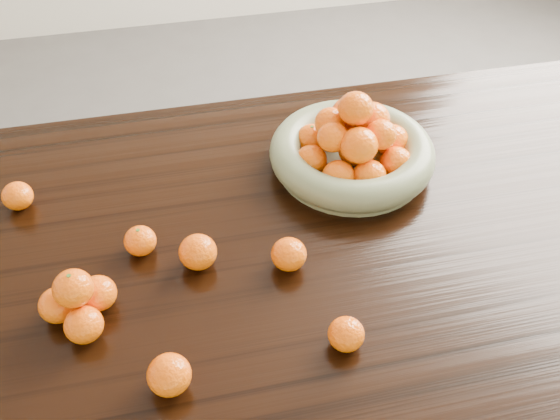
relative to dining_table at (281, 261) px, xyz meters
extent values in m
plane|color=#4C4A48|center=(0.00, 0.00, -0.66)|extent=(5.00, 5.00, 0.00)
cube|color=black|center=(0.00, 0.00, 0.07)|extent=(2.00, 1.00, 0.04)
cube|color=black|center=(0.93, 0.43, -0.31)|extent=(0.08, 0.08, 0.71)
cylinder|color=#6B7253|center=(0.20, 0.17, 0.10)|extent=(0.33, 0.33, 0.02)
torus|color=#6B7253|center=(0.20, 0.17, 0.13)|extent=(0.37, 0.37, 0.07)
ellipsoid|color=orange|center=(0.30, 0.18, 0.14)|extent=(0.08, 0.08, 0.07)
ellipsoid|color=orange|center=(0.26, 0.25, 0.14)|extent=(0.07, 0.07, 0.07)
ellipsoid|color=orange|center=(0.19, 0.27, 0.14)|extent=(0.07, 0.07, 0.07)
ellipsoid|color=orange|center=(0.12, 0.23, 0.14)|extent=(0.07, 0.07, 0.07)
ellipsoid|color=orange|center=(0.10, 0.15, 0.14)|extent=(0.07, 0.07, 0.07)
ellipsoid|color=orange|center=(0.15, 0.09, 0.14)|extent=(0.07, 0.07, 0.07)
ellipsoid|color=orange|center=(0.21, 0.07, 0.14)|extent=(0.07, 0.07, 0.07)
ellipsoid|color=orange|center=(0.28, 0.11, 0.14)|extent=(0.07, 0.07, 0.07)
ellipsoid|color=orange|center=(0.21, 0.16, 0.14)|extent=(0.08, 0.08, 0.07)
ellipsoid|color=orange|center=(0.25, 0.19, 0.20)|extent=(0.08, 0.08, 0.07)
ellipsoid|color=orange|center=(0.21, 0.22, 0.20)|extent=(0.08, 0.08, 0.08)
ellipsoid|color=orange|center=(0.16, 0.20, 0.20)|extent=(0.07, 0.07, 0.07)
ellipsoid|color=orange|center=(0.15, 0.15, 0.20)|extent=(0.07, 0.07, 0.06)
ellipsoid|color=orange|center=(0.19, 0.11, 0.20)|extent=(0.08, 0.08, 0.08)
ellipsoid|color=orange|center=(0.25, 0.14, 0.19)|extent=(0.07, 0.07, 0.07)
ellipsoid|color=orange|center=(0.20, 0.17, 0.25)|extent=(0.08, 0.08, 0.07)
ellipsoid|color=orange|center=(-0.39, -0.18, 0.12)|extent=(0.07, 0.07, 0.06)
ellipsoid|color=orange|center=(-0.36, -0.11, 0.12)|extent=(0.07, 0.07, 0.06)
ellipsoid|color=orange|center=(-0.43, -0.12, 0.12)|extent=(0.07, 0.07, 0.06)
ellipsoid|color=orange|center=(-0.39, -0.14, 0.17)|extent=(0.07, 0.07, 0.07)
ellipsoid|color=orange|center=(-0.28, 0.01, 0.12)|extent=(0.06, 0.06, 0.06)
ellipsoid|color=orange|center=(-0.25, -0.31, 0.12)|extent=(0.07, 0.07, 0.07)
ellipsoid|color=orange|center=(-0.01, -0.09, 0.12)|extent=(0.07, 0.07, 0.06)
ellipsoid|color=orange|center=(-0.53, 0.19, 0.12)|extent=(0.06, 0.06, 0.06)
ellipsoid|color=orange|center=(-0.17, -0.05, 0.12)|extent=(0.07, 0.07, 0.07)
ellipsoid|color=orange|center=(0.05, -0.29, 0.12)|extent=(0.06, 0.06, 0.06)
camera|label=1|loc=(-0.20, -0.88, 1.00)|focal=40.00mm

